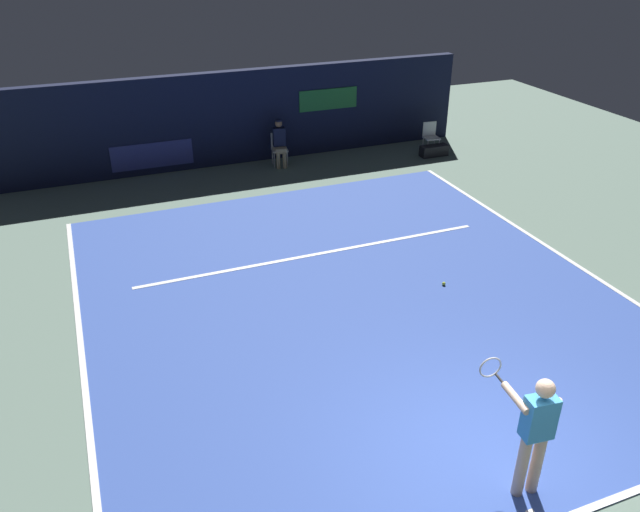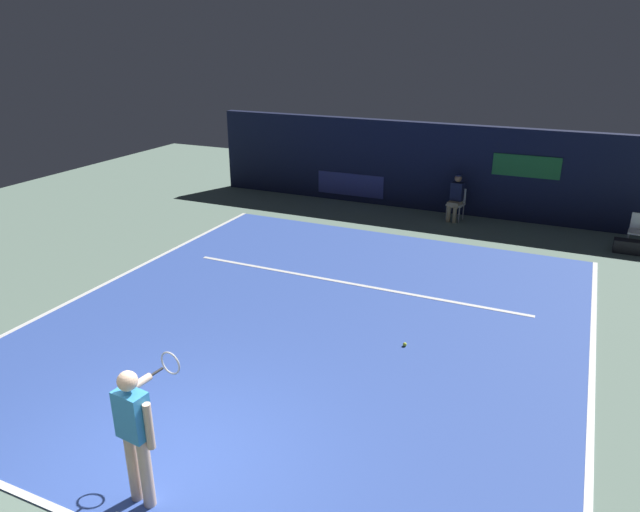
# 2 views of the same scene
# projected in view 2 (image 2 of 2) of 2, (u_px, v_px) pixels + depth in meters

# --- Properties ---
(ground_plane) EXTENTS (28.15, 28.15, 0.00)m
(ground_plane) POSITION_uv_depth(u_px,v_px,m) (313.00, 321.00, 10.80)
(ground_plane) COLOR slate
(court_surface) EXTENTS (9.64, 10.78, 0.01)m
(court_surface) POSITION_uv_depth(u_px,v_px,m) (313.00, 321.00, 10.79)
(court_surface) COLOR #3856B2
(court_surface) RESTS_ON ground
(line_sideline_left) EXTENTS (0.10, 10.78, 0.01)m
(line_sideline_left) POSITION_uv_depth(u_px,v_px,m) (592.00, 380.00, 8.95)
(line_sideline_left) COLOR white
(line_sideline_left) RESTS_ON court_surface
(line_sideline_right) EXTENTS (0.10, 10.78, 0.01)m
(line_sideline_right) POSITION_uv_depth(u_px,v_px,m) (115.00, 279.00, 12.63)
(line_sideline_right) COLOR white
(line_sideline_right) RESTS_ON court_surface
(line_service) EXTENTS (7.52, 0.10, 0.01)m
(line_service) POSITION_uv_depth(u_px,v_px,m) (350.00, 283.00, 12.39)
(line_service) COLOR white
(line_service) RESTS_ON court_surface
(back_wall) EXTENTS (13.82, 0.33, 2.60)m
(back_wall) POSITION_uv_depth(u_px,v_px,m) (428.00, 167.00, 17.23)
(back_wall) COLOR #141933
(back_wall) RESTS_ON ground
(tennis_player) EXTENTS (0.53, 0.97, 1.73)m
(tennis_player) POSITION_uv_depth(u_px,v_px,m) (136.00, 429.00, 6.31)
(tennis_player) COLOR beige
(tennis_player) RESTS_ON ground
(line_judge_on_chair) EXTENTS (0.49, 0.57, 1.32)m
(line_judge_on_chair) POSITION_uv_depth(u_px,v_px,m) (456.00, 197.00, 16.40)
(line_judge_on_chair) COLOR white
(line_judge_on_chair) RESTS_ON ground
(courtside_chair_near) EXTENTS (0.48, 0.46, 0.88)m
(courtside_chair_near) POSITION_uv_depth(u_px,v_px,m) (639.00, 229.00, 14.27)
(courtside_chair_near) COLOR white
(courtside_chair_near) RESTS_ON ground
(tennis_ball) EXTENTS (0.07, 0.07, 0.07)m
(tennis_ball) POSITION_uv_depth(u_px,v_px,m) (405.00, 344.00, 9.91)
(tennis_ball) COLOR #CCE033
(tennis_ball) RESTS_ON court_surface
(equipment_bag) EXTENTS (0.84, 0.32, 0.32)m
(equipment_bag) POSITION_uv_depth(u_px,v_px,m) (632.00, 247.00, 14.08)
(equipment_bag) COLOR black
(equipment_bag) RESTS_ON ground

